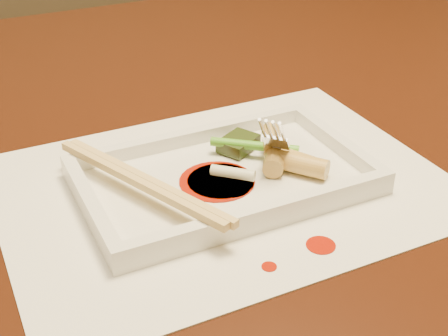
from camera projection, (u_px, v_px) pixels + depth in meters
name	position (u px, v px, depth m)	size (l,w,h in m)	color
table	(155.00, 197.00, 0.74)	(1.40, 0.90, 0.75)	black
placemat	(224.00, 185.00, 0.57)	(0.40, 0.30, 0.00)	white
sauce_splatter_a	(321.00, 245.00, 0.50)	(0.02, 0.02, 0.00)	#A61704
sauce_splatter_b	(269.00, 267.00, 0.47)	(0.01, 0.01, 0.00)	#A61704
plate_base	(224.00, 181.00, 0.57)	(0.26, 0.16, 0.01)	white
plate_rim_far	(192.00, 136.00, 0.62)	(0.26, 0.01, 0.01)	white
plate_rim_near	(263.00, 213.00, 0.51)	(0.26, 0.01, 0.01)	white
plate_rim_left	(90.00, 204.00, 0.52)	(0.01, 0.14, 0.01)	white
plate_rim_right	(337.00, 142.00, 0.61)	(0.01, 0.14, 0.01)	white
veg_piece	(238.00, 143.00, 0.61)	(0.04, 0.03, 0.01)	black
scallion_white	(233.00, 173.00, 0.55)	(0.01, 0.01, 0.04)	#EAEACC
scallion_green	(254.00, 146.00, 0.59)	(0.01, 0.01, 0.09)	#409618
chopstick_a	(137.00, 182.00, 0.53)	(0.01, 0.20, 0.01)	#DDB76E
chopstick_b	(146.00, 180.00, 0.53)	(0.01, 0.20, 0.01)	#DDB76E
fork	(284.00, 82.00, 0.57)	(0.09, 0.10, 0.14)	silver
sauce_blob_0	(221.00, 181.00, 0.56)	(0.06, 0.06, 0.00)	#A61704
sauce_blob_1	(217.00, 181.00, 0.56)	(0.07, 0.07, 0.00)	#A61704
sauce_blob_2	(230.00, 187.00, 0.55)	(0.04, 0.04, 0.00)	#A61704
rice_cake_0	(303.00, 165.00, 0.57)	(0.02, 0.02, 0.05)	#D3B862
rice_cake_1	(289.00, 158.00, 0.58)	(0.02, 0.02, 0.05)	#D3B862
rice_cake_2	(272.00, 140.00, 0.60)	(0.02, 0.02, 0.04)	#D3B862
rice_cake_3	(278.00, 158.00, 0.58)	(0.02, 0.02, 0.04)	#D3B862
rice_cake_4	(274.00, 158.00, 0.58)	(0.02, 0.02, 0.04)	#D3B862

